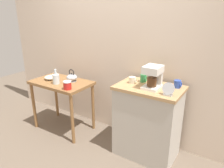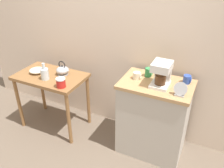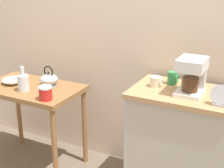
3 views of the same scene
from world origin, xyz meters
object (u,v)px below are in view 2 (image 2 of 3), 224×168
(glass_carafe_vase, at_px, (45,74))
(mug_tall_green, at_px, (149,72))
(teakettle, at_px, (63,70))
(coffee_maker, at_px, (162,73))
(canister_enamel, at_px, (61,83))
(mug_small_cream, at_px, (137,76))
(bowl_stoneware, at_px, (37,70))
(mug_blue, at_px, (187,79))
(table_clock, at_px, (180,90))

(glass_carafe_vase, height_order, mug_tall_green, mug_tall_green)
(teakettle, height_order, coffee_maker, coffee_maker)
(canister_enamel, bearing_deg, teakettle, 122.29)
(mug_tall_green, bearing_deg, coffee_maker, -37.09)
(teakettle, distance_m, mug_small_cream, 0.98)
(canister_enamel, height_order, mug_small_cream, mug_small_cream)
(bowl_stoneware, relative_size, mug_blue, 2.19)
(table_clock, bearing_deg, bowl_stoneware, 179.29)
(bowl_stoneware, height_order, teakettle, teakettle)
(bowl_stoneware, distance_m, table_clock, 1.79)
(glass_carafe_vase, relative_size, coffee_maker, 0.80)
(coffee_maker, bearing_deg, mug_blue, 33.72)
(bowl_stoneware, bearing_deg, mug_small_cream, 5.47)
(mug_blue, bearing_deg, table_clock, -93.04)
(bowl_stoneware, xyz_separation_m, glass_carafe_vase, (0.21, -0.09, 0.04))
(canister_enamel, xyz_separation_m, mug_blue, (1.30, 0.43, 0.14))
(canister_enamel, bearing_deg, table_clock, 6.37)
(glass_carafe_vase, relative_size, mug_small_cream, 2.33)
(coffee_maker, xyz_separation_m, mug_small_cream, (-0.27, 0.02, -0.10))
(mug_blue, bearing_deg, mug_small_cream, -164.88)
(teakettle, bearing_deg, canister_enamel, -57.71)
(glass_carafe_vase, bearing_deg, mug_blue, 12.51)
(coffee_maker, relative_size, mug_small_cream, 2.90)
(bowl_stoneware, bearing_deg, coffee_maker, 3.77)
(mug_blue, distance_m, table_clock, 0.28)
(mug_small_cream, bearing_deg, bowl_stoneware, -174.53)
(bowl_stoneware, distance_m, mug_small_cream, 1.31)
(canister_enamel, xyz_separation_m, coffee_maker, (1.07, 0.27, 0.24))
(coffee_maker, distance_m, mug_blue, 0.30)
(mug_blue, distance_m, mug_tall_green, 0.41)
(bowl_stoneware, bearing_deg, mug_blue, 8.22)
(canister_enamel, relative_size, mug_tall_green, 1.13)
(coffee_maker, distance_m, mug_tall_green, 0.24)
(coffee_maker, bearing_deg, bowl_stoneware, -176.23)
(coffee_maker, distance_m, table_clock, 0.27)
(glass_carafe_vase, distance_m, table_clock, 1.58)
(teakettle, distance_m, coffee_maker, 1.26)
(teakettle, xyz_separation_m, mug_tall_green, (1.06, 0.13, 0.14))
(teakettle, xyz_separation_m, mug_small_cream, (0.97, 0.02, 0.13))
(mug_small_cream, distance_m, mug_blue, 0.52)
(coffee_maker, bearing_deg, mug_tall_green, 142.91)
(teakettle, bearing_deg, bowl_stoneware, -162.50)
(mug_small_cream, bearing_deg, glass_carafe_vase, -168.71)
(canister_enamel, relative_size, mug_blue, 1.27)
(mug_tall_green, xyz_separation_m, table_clock, (0.39, -0.26, 0.01))
(mug_small_cream, relative_size, table_clock, 0.65)
(glass_carafe_vase, height_order, mug_small_cream, mug_small_cream)
(teakettle, xyz_separation_m, glass_carafe_vase, (-0.12, -0.20, 0.02))
(mug_blue, relative_size, table_clock, 0.63)
(canister_enamel, distance_m, mug_tall_green, 0.99)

